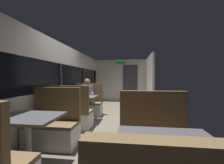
{
  "coord_description": "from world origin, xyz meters",
  "views": [
    {
      "loc": [
        0.58,
        -4.02,
        1.29
      ],
      "look_at": [
        -0.32,
        3.04,
        1.09
      ],
      "focal_mm": 23.66,
      "sensor_mm": 36.0,
      "label": 1
    }
  ],
  "objects_px": {
    "bench_mid_window_facing_end": "(73,115)",
    "seated_passenger": "(88,100)",
    "dining_table_near_window": "(27,123)",
    "bench_near_window_facing_entry": "(53,128)",
    "dining_table_front_aisle": "(167,152)",
    "bench_mid_window_facing_entry": "(88,105)",
    "bench_front_aisle_facing_entry": "(154,149)",
    "dining_table_mid_window": "(82,99)"
  },
  "relations": [
    {
      "from": "dining_table_near_window",
      "to": "bench_front_aisle_facing_entry",
      "type": "height_order",
      "value": "bench_front_aisle_facing_entry"
    },
    {
      "from": "dining_table_mid_window",
      "to": "dining_table_front_aisle",
      "type": "bearing_deg",
      "value": -58.87
    },
    {
      "from": "bench_near_window_facing_entry",
      "to": "bench_mid_window_facing_end",
      "type": "relative_size",
      "value": 1.0
    },
    {
      "from": "dining_table_near_window",
      "to": "seated_passenger",
      "type": "bearing_deg",
      "value": 90.0
    },
    {
      "from": "bench_near_window_facing_entry",
      "to": "bench_front_aisle_facing_entry",
      "type": "height_order",
      "value": "same"
    },
    {
      "from": "bench_mid_window_facing_end",
      "to": "dining_table_mid_window",
      "type": "bearing_deg",
      "value": 90.0
    },
    {
      "from": "bench_near_window_facing_entry",
      "to": "dining_table_near_window",
      "type": "bearing_deg",
      "value": -90.0
    },
    {
      "from": "dining_table_mid_window",
      "to": "bench_front_aisle_facing_entry",
      "type": "xyz_separation_m",
      "value": [
        1.79,
        -2.26,
        -0.31
      ]
    },
    {
      "from": "dining_table_mid_window",
      "to": "bench_front_aisle_facing_entry",
      "type": "height_order",
      "value": "bench_front_aisle_facing_entry"
    },
    {
      "from": "dining_table_near_window",
      "to": "bench_mid_window_facing_entry",
      "type": "distance_m",
      "value": 3.08
    },
    {
      "from": "bench_mid_window_facing_end",
      "to": "bench_front_aisle_facing_entry",
      "type": "height_order",
      "value": "same"
    },
    {
      "from": "bench_near_window_facing_entry",
      "to": "seated_passenger",
      "type": "relative_size",
      "value": 0.87
    },
    {
      "from": "bench_near_window_facing_entry",
      "to": "bench_mid_window_facing_end",
      "type": "height_order",
      "value": "same"
    },
    {
      "from": "dining_table_near_window",
      "to": "dining_table_mid_window",
      "type": "height_order",
      "value": "same"
    },
    {
      "from": "bench_mid_window_facing_end",
      "to": "bench_front_aisle_facing_entry",
      "type": "bearing_deg",
      "value": -41.16
    },
    {
      "from": "bench_near_window_facing_entry",
      "to": "dining_table_mid_window",
      "type": "relative_size",
      "value": 1.22
    },
    {
      "from": "bench_mid_window_facing_end",
      "to": "bench_front_aisle_facing_entry",
      "type": "distance_m",
      "value": 2.38
    },
    {
      "from": "bench_near_window_facing_entry",
      "to": "dining_table_mid_window",
      "type": "distance_m",
      "value": 1.69
    },
    {
      "from": "dining_table_front_aisle",
      "to": "seated_passenger",
      "type": "distance_m",
      "value": 4.01
    },
    {
      "from": "bench_front_aisle_facing_entry",
      "to": "bench_near_window_facing_entry",
      "type": "bearing_deg",
      "value": 161.47
    },
    {
      "from": "dining_table_mid_window",
      "to": "dining_table_near_window",
      "type": "bearing_deg",
      "value": -90.0
    },
    {
      "from": "dining_table_front_aisle",
      "to": "bench_front_aisle_facing_entry",
      "type": "height_order",
      "value": "bench_front_aisle_facing_entry"
    },
    {
      "from": "dining_table_near_window",
      "to": "bench_mid_window_facing_end",
      "type": "height_order",
      "value": "bench_mid_window_facing_end"
    },
    {
      "from": "bench_front_aisle_facing_entry",
      "to": "seated_passenger",
      "type": "height_order",
      "value": "seated_passenger"
    },
    {
      "from": "bench_front_aisle_facing_entry",
      "to": "bench_mid_window_facing_entry",
      "type": "bearing_deg",
      "value": 121.13
    },
    {
      "from": "bench_mid_window_facing_end",
      "to": "bench_front_aisle_facing_entry",
      "type": "xyz_separation_m",
      "value": [
        1.79,
        -1.56,
        0.0
      ]
    },
    {
      "from": "dining_table_mid_window",
      "to": "bench_mid_window_facing_entry",
      "type": "xyz_separation_m",
      "value": [
        0.0,
        0.7,
        -0.31
      ]
    },
    {
      "from": "bench_mid_window_facing_end",
      "to": "seated_passenger",
      "type": "distance_m",
      "value": 1.34
    },
    {
      "from": "dining_table_near_window",
      "to": "bench_near_window_facing_entry",
      "type": "relative_size",
      "value": 0.82
    },
    {
      "from": "dining_table_near_window",
      "to": "dining_table_mid_window",
      "type": "xyz_separation_m",
      "value": [
        0.0,
        2.36,
        0.0
      ]
    },
    {
      "from": "bench_near_window_facing_entry",
      "to": "dining_table_front_aisle",
      "type": "distance_m",
      "value": 2.23
    },
    {
      "from": "bench_near_window_facing_entry",
      "to": "bench_front_aisle_facing_entry",
      "type": "bearing_deg",
      "value": -18.53
    },
    {
      "from": "bench_near_window_facing_entry",
      "to": "bench_mid_window_facing_end",
      "type": "bearing_deg",
      "value": 90.0
    },
    {
      "from": "bench_mid_window_facing_entry",
      "to": "bench_front_aisle_facing_entry",
      "type": "distance_m",
      "value": 3.46
    },
    {
      "from": "dining_table_mid_window",
      "to": "seated_passenger",
      "type": "height_order",
      "value": "seated_passenger"
    },
    {
      "from": "dining_table_mid_window",
      "to": "bench_mid_window_facing_entry",
      "type": "distance_m",
      "value": 0.77
    },
    {
      "from": "bench_near_window_facing_entry",
      "to": "dining_table_mid_window",
      "type": "xyz_separation_m",
      "value": [
        0.0,
        1.66,
        0.31
      ]
    },
    {
      "from": "bench_near_window_facing_entry",
      "to": "dining_table_mid_window",
      "type": "height_order",
      "value": "bench_near_window_facing_entry"
    },
    {
      "from": "dining_table_near_window",
      "to": "bench_mid_window_facing_entry",
      "type": "bearing_deg",
      "value": 90.0
    },
    {
      "from": "dining_table_near_window",
      "to": "bench_mid_window_facing_entry",
      "type": "height_order",
      "value": "bench_mid_window_facing_entry"
    },
    {
      "from": "dining_table_mid_window",
      "to": "dining_table_front_aisle",
      "type": "distance_m",
      "value": 3.46
    },
    {
      "from": "dining_table_front_aisle",
      "to": "bench_mid_window_facing_entry",
      "type": "bearing_deg",
      "value": 116.04
    }
  ]
}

